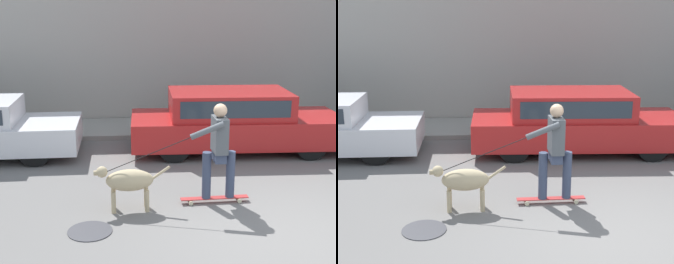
# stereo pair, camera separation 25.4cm
# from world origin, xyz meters

# --- Properties ---
(ground_plane) EXTENTS (36.00, 36.00, 0.00)m
(ground_plane) POSITION_xyz_m (0.00, 0.00, 0.00)
(ground_plane) COLOR slate
(back_wall) EXTENTS (32.00, 0.30, 4.36)m
(back_wall) POSITION_xyz_m (0.00, 6.81, 2.18)
(back_wall) COLOR #ADA89E
(back_wall) RESTS_ON ground_plane
(sidewalk_curb) EXTENTS (30.00, 1.80, 0.11)m
(sidewalk_curb) POSITION_xyz_m (0.00, 5.74, 0.06)
(sidewalk_curb) COLOR gray
(sidewalk_curb) RESTS_ON ground_plane
(parked_car_1) EXTENTS (4.56, 1.81, 1.31)m
(parked_car_1) POSITION_xyz_m (0.19, 3.86, 0.65)
(parked_car_1) COLOR black
(parked_car_1) RESTS_ON ground_plane
(dog) EXTENTS (1.16, 0.36, 0.73)m
(dog) POSITION_xyz_m (-2.10, 0.94, 0.48)
(dog) COLOR tan
(dog) RESTS_ON ground_plane
(skateboarder) EXTENTS (2.31, 0.58, 1.62)m
(skateboarder) POSITION_xyz_m (-0.69, 1.11, 0.92)
(skateboarder) COLOR beige
(skateboarder) RESTS_ON ground_plane
(manhole_cover) EXTENTS (0.63, 0.63, 0.01)m
(manhole_cover) POSITION_xyz_m (-2.65, 0.26, 0.01)
(manhole_cover) COLOR #38383D
(manhole_cover) RESTS_ON ground_plane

